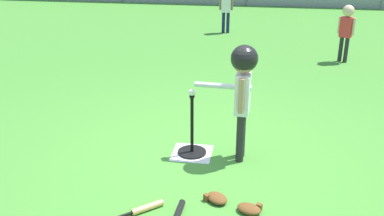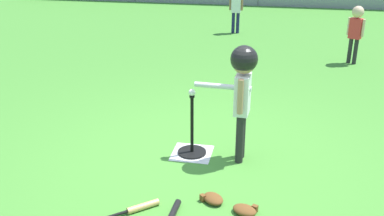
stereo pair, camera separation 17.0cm
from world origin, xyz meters
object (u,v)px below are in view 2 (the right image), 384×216
at_px(glove_near_bats, 213,199).
at_px(glove_tossed_aside, 245,210).
at_px(baseball_on_tee, 192,92).
at_px(spare_bat_wood, 136,208).
at_px(fielder_deep_left, 236,3).
at_px(spare_bat_black, 172,216).
at_px(batting_tee, 192,144).
at_px(batter_child, 243,81).
at_px(fielder_deep_center, 356,27).

relative_size(glove_near_bats, glove_tossed_aside, 1.02).
distance_m(baseball_on_tee, spare_bat_wood, 1.40).
xyz_separation_m(spare_bat_wood, glove_near_bats, (0.65, 0.28, 0.01)).
relative_size(fielder_deep_left, glove_near_bats, 4.00).
relative_size(spare_bat_black, glove_near_bats, 2.30).
distance_m(batting_tee, batter_child, 0.96).
relative_size(batter_child, spare_bat_black, 2.06).
relative_size(batter_child, fielder_deep_left, 1.18).
relative_size(baseball_on_tee, fielder_deep_center, 0.07).
height_order(batter_child, fielder_deep_center, batter_child).
distance_m(baseball_on_tee, glove_near_bats, 1.19).
relative_size(baseball_on_tee, spare_bat_black, 0.12).
bearing_deg(fielder_deep_left, glove_tossed_aside, -83.23).
distance_m(fielder_deep_center, spare_bat_black, 5.67).
distance_m(batting_tee, baseball_on_tee, 0.62).
distance_m(fielder_deep_center, fielder_deep_left, 3.13).
relative_size(fielder_deep_center, glove_near_bats, 3.89).
height_order(baseball_on_tee, fielder_deep_center, fielder_deep_center).
bearing_deg(glove_tossed_aside, fielder_deep_left, 96.77).
bearing_deg(glove_tossed_aside, spare_bat_black, -162.05).
bearing_deg(glove_tossed_aside, batter_child, 98.60).
bearing_deg(fielder_deep_center, baseball_on_tee, -118.86).
bearing_deg(spare_bat_wood, batter_child, 54.76).
bearing_deg(glove_tossed_aside, baseball_on_tee, 123.76).
distance_m(fielder_deep_left, spare_bat_wood, 7.25).
relative_size(fielder_deep_center, spare_bat_black, 1.69).
height_order(fielder_deep_center, glove_near_bats, fielder_deep_center).
xyz_separation_m(fielder_deep_center, spare_bat_black, (-2.14, -5.21, -0.64)).
distance_m(batting_tee, fielder_deep_left, 6.08).
relative_size(fielder_deep_center, fielder_deep_left, 0.97).
bearing_deg(spare_bat_wood, fielder_deep_left, 89.05).
bearing_deg(spare_bat_black, batter_child, 68.34).
bearing_deg(fielder_deep_center, batter_child, -112.51).
relative_size(batting_tee, batter_child, 0.54).
bearing_deg(fielder_deep_center, glove_tossed_aside, -106.85).
height_order(batter_child, glove_near_bats, batter_child).
bearing_deg(glove_near_bats, spare_bat_black, -133.89).
bearing_deg(glove_tossed_aside, spare_bat_wood, -170.68).
bearing_deg(fielder_deep_center, fielder_deep_left, 138.92).
distance_m(spare_bat_black, glove_tossed_aside, 0.65).
height_order(fielder_deep_center, glove_tossed_aside, fielder_deep_center).
bearing_deg(baseball_on_tee, batter_child, -3.47).
distance_m(batter_child, spare_bat_black, 1.55).
bearing_deg(fielder_deep_left, baseball_on_tee, -88.52).
xyz_separation_m(baseball_on_tee, fielder_deep_center, (2.20, 3.99, -0.06)).
xyz_separation_m(fielder_deep_left, spare_bat_wood, (-0.12, -7.22, -0.66)).
height_order(spare_bat_wood, glove_near_bats, glove_near_bats).
bearing_deg(fielder_deep_center, spare_bat_black, -112.31).
bearing_deg(baseball_on_tee, fielder_deep_center, 61.14).
xyz_separation_m(batter_child, glove_near_bats, (-0.16, -0.87, -0.87)).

